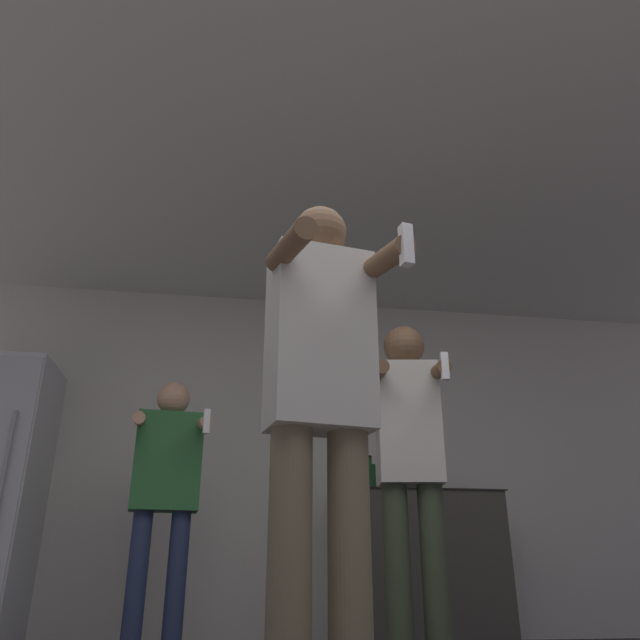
{
  "coord_description": "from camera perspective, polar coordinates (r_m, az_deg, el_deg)",
  "views": [
    {
      "loc": [
        -0.47,
        -1.39,
        0.41
      ],
      "look_at": [
        -0.16,
        0.58,
        1.24
      ],
      "focal_mm": 35.0,
      "sensor_mm": 36.0,
      "label": 1
    }
  ],
  "objects": [
    {
      "name": "wall_back",
      "position": [
        4.87,
        -3.18,
        -12.28
      ],
      "size": [
        7.0,
        0.06,
        2.55
      ],
      "color": "silver",
      "rests_on": "ground_plane"
    },
    {
      "name": "ceiling_slab",
      "position": [
        3.78,
        -0.07,
        12.39
      ],
      "size": [
        7.0,
        3.87,
        0.05
      ],
      "color": "silver",
      "rests_on": "wall_back"
    },
    {
      "name": "counter",
      "position": [
        4.65,
        8.95,
        -21.34
      ],
      "size": [
        1.15,
        0.62,
        0.97
      ],
      "color": "#47423D",
      "rests_on": "ground_plane"
    },
    {
      "name": "bottle_clear_vodka",
      "position": [
        4.69,
        8.08,
        -14.26
      ],
      "size": [
        0.06,
        0.06,
        0.25
      ],
      "color": "#563314",
      "rests_on": "counter"
    },
    {
      "name": "bottle_tall_gin",
      "position": [
        4.66,
        6.59,
        -14.07
      ],
      "size": [
        0.07,
        0.07,
        0.27
      ],
      "color": "maroon",
      "rests_on": "counter"
    },
    {
      "name": "bottle_short_whiskey",
      "position": [
        4.62,
        4.63,
        -14.16
      ],
      "size": [
        0.08,
        0.08,
        0.26
      ],
      "color": "#194723",
      "rests_on": "counter"
    },
    {
      "name": "bottle_red_label",
      "position": [
        4.73,
        9.24,
        -13.89
      ],
      "size": [
        0.1,
        0.1,
        0.31
      ],
      "color": "#194723",
      "rests_on": "counter"
    },
    {
      "name": "person_woman_foreground",
      "position": [
        2.06,
        0.09,
        -7.24
      ],
      "size": [
        0.46,
        0.52,
        1.68
      ],
      "color": "#75664C",
      "rests_on": "ground_plane"
    },
    {
      "name": "person_man_side",
      "position": [
        3.31,
        8.26,
        -12.35
      ],
      "size": [
        0.42,
        0.46,
        1.71
      ],
      "color": "#38422D",
      "rests_on": "ground_plane"
    },
    {
      "name": "person_spectator_back",
      "position": [
        3.94,
        -13.91,
        -14.11
      ],
      "size": [
        0.48,
        0.49,
        1.56
      ],
      "color": "navy",
      "rests_on": "ground_plane"
    }
  ]
}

